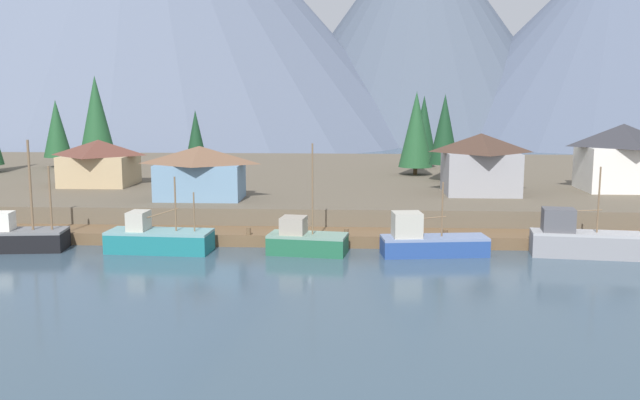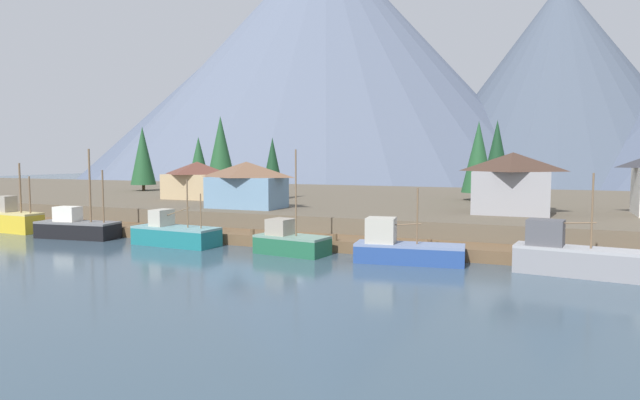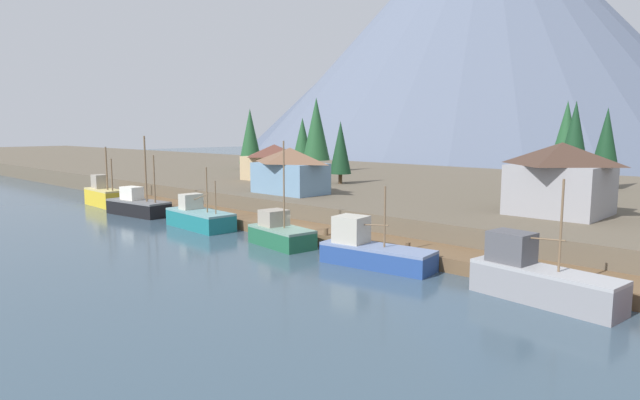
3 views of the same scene
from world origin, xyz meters
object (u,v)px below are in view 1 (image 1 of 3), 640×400
object	(u,v)px
house_blue	(200,172)
conifer_centre	(424,126)
fishing_boat_teal	(158,239)
conifer_near_right	(57,129)
house_tan	(99,162)
fishing_boat_black	(12,237)
fishing_boat_green	(305,241)
conifer_near_left	(96,116)
fishing_boat_grey	(581,240)
fishing_boat_blue	(429,241)
house_white	(622,156)
conifer_back_left	(196,141)
conifer_mid_right	(445,129)
conifer_back_right	(416,129)
house_grey	(480,163)

from	to	relation	value
house_blue	conifer_centre	bearing A→B (deg)	51.03
fishing_boat_teal	conifer_near_right	size ratio (longest dim) A/B	0.92
fishing_boat_teal	house_tan	bearing A→B (deg)	124.26
fishing_boat_black	house_tan	size ratio (longest dim) A/B	1.17
fishing_boat_teal	fishing_boat_green	size ratio (longest dim) A/B	0.96
conifer_near_left	fishing_boat_black	bearing A→B (deg)	-80.37
house_blue	fishing_boat_grey	bearing A→B (deg)	-19.18
fishing_boat_blue	fishing_boat_green	bearing A→B (deg)	172.36
fishing_boat_teal	house_tan	xyz separation A→B (m)	(-12.34, 20.83, 4.02)
conifer_centre	fishing_boat_grey	bearing A→B (deg)	-78.15
fishing_boat_teal	house_white	distance (m)	47.61
fishing_boat_grey	house_tan	xyz separation A→B (m)	(-45.43, 20.68, 3.75)
fishing_boat_black	fishing_boat_grey	distance (m)	44.94
fishing_boat_blue	conifer_near_left	size ratio (longest dim) A/B	0.69
fishing_boat_grey	conifer_back_left	distance (m)	42.59
conifer_mid_right	conifer_back_right	size ratio (longest dim) A/B	0.97
fishing_boat_grey	conifer_mid_right	bearing A→B (deg)	112.50
conifer_near_left	house_grey	bearing A→B (deg)	-21.69
conifer_near_right	house_tan	bearing A→B (deg)	-55.14
fishing_boat_teal	house_blue	distance (m)	12.09
house_grey	fishing_boat_black	bearing A→B (deg)	-157.09
fishing_boat_green	conifer_back_right	size ratio (longest dim) A/B	0.85
house_tan	conifer_near_left	bearing A→B (deg)	111.15
fishing_boat_black	fishing_boat_green	bearing A→B (deg)	-6.31
house_tan	conifer_centre	bearing A→B (deg)	28.18
conifer_mid_right	conifer_back_left	world-z (taller)	conifer_mid_right
conifer_back_left	house_tan	bearing A→B (deg)	-166.48
conifer_mid_right	fishing_boat_black	bearing A→B (deg)	-144.39
fishing_boat_blue	conifer_back_left	xyz separation A→B (m)	(-23.56, 23.34, 6.08)
house_tan	conifer_mid_right	xyz separation A→B (m)	(37.99, 5.86, 3.35)
house_tan	conifer_near_right	distance (m)	21.74
fishing_boat_black	conifer_mid_right	distance (m)	46.70
house_white	house_tan	world-z (taller)	house_white
house_tan	conifer_back_left	world-z (taller)	conifer_back_left
house_tan	conifer_back_right	size ratio (longest dim) A/B	0.74
fishing_boat_teal	conifer_centre	bearing A→B (deg)	62.42
house_tan	conifer_back_right	bearing A→B (deg)	17.95
conifer_centre	fishing_boat_green	bearing A→B (deg)	-107.53
fishing_boat_teal	conifer_centre	world-z (taller)	conifer_centre
fishing_boat_green	fishing_boat_grey	world-z (taller)	fishing_boat_green
fishing_boat_teal	house_blue	bearing A→B (deg)	89.00
fishing_boat_grey	conifer_centre	bearing A→B (deg)	108.68
house_white	conifer_mid_right	size ratio (longest dim) A/B	0.84
fishing_boat_green	conifer_back_left	size ratio (longest dim) A/B	1.07
conifer_near_left	conifer_near_right	world-z (taller)	conifer_near_left
fishing_boat_teal	fishing_boat_blue	distance (m)	21.37
house_grey	conifer_near_right	xyz separation A→B (m)	(-52.75, 21.83, 2.15)
house_tan	conifer_centre	xyz separation A→B (m)	(36.94, 19.79, 3.12)
house_white	fishing_boat_blue	bearing A→B (deg)	-137.54
fishing_boat_grey	fishing_boat_blue	bearing A→B (deg)	-172.08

